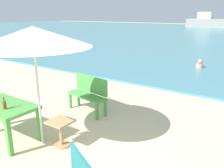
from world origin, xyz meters
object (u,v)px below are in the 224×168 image
object	(u,v)px
patio_umbrella	(33,37)
bench_green_left	(89,92)
beer_bottle_amber	(4,104)
picnic_table_green	(4,109)
swimmer_person	(200,64)
boat_cargo_ship	(208,22)
side_table_wood	(61,129)

from	to	relation	value
patio_umbrella	bench_green_left	world-z (taller)	patio_umbrella
beer_bottle_amber	picnic_table_green	bearing A→B (deg)	154.19
patio_umbrella	picnic_table_green	bearing A→B (deg)	-160.44
picnic_table_green	swimmer_person	bearing A→B (deg)	80.73
beer_bottle_amber	patio_umbrella	world-z (taller)	patio_umbrella
boat_cargo_ship	beer_bottle_amber	bearing A→B (deg)	-80.76
patio_umbrella	swimmer_person	bearing A→B (deg)	85.52
patio_umbrella	bench_green_left	xyz separation A→B (m)	(-0.31, 1.82, -1.58)
bench_green_left	swimmer_person	xyz separation A→B (m)	(0.99, 6.79, -0.30)
swimmer_person	boat_cargo_ship	distance (m)	34.99
beer_bottle_amber	patio_umbrella	xyz separation A→B (m)	(0.52, 0.40, 1.26)
bench_green_left	swimmer_person	world-z (taller)	bench_green_left
side_table_wood	boat_cargo_ship	size ratio (longest dim) A/B	0.07
beer_bottle_amber	boat_cargo_ship	size ratio (longest dim) A/B	0.04
patio_umbrella	boat_cargo_ship	size ratio (longest dim) A/B	0.32
patio_umbrella	side_table_wood	world-z (taller)	patio_umbrella
side_table_wood	boat_cargo_ship	bearing A→B (deg)	100.54
swimmer_person	boat_cargo_ship	xyz separation A→B (m)	(-8.20, 34.01, 0.79)
side_table_wood	boat_cargo_ship	distance (m)	43.19
patio_umbrella	side_table_wood	distance (m)	1.81
picnic_table_green	side_table_wood	bearing A→B (deg)	20.91
beer_bottle_amber	bench_green_left	world-z (taller)	beer_bottle_amber
boat_cargo_ship	bench_green_left	bearing A→B (deg)	-79.98
bench_green_left	boat_cargo_ship	world-z (taller)	boat_cargo_ship
patio_umbrella	swimmer_person	world-z (taller)	patio_umbrella
beer_bottle_amber	side_table_wood	bearing A→B (deg)	32.08
swimmer_person	boat_cargo_ship	size ratio (longest dim) A/B	0.06
picnic_table_green	patio_umbrella	xyz separation A→B (m)	(0.78, 0.28, 1.47)
beer_bottle_amber	bench_green_left	xyz separation A→B (m)	(0.21, 2.22, -0.31)
picnic_table_green	beer_bottle_amber	size ratio (longest dim) A/B	5.28
swimmer_person	bench_green_left	bearing A→B (deg)	-98.26
patio_umbrella	bench_green_left	size ratio (longest dim) A/B	1.85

